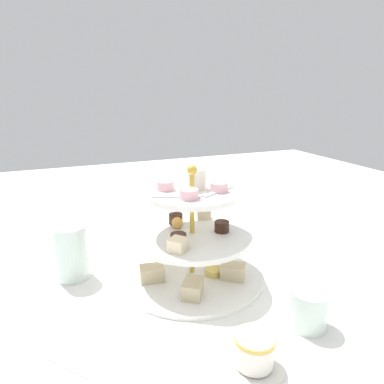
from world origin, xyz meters
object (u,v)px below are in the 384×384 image
tiered_serving_stand (192,244)px  water_glass_tall_right (72,252)px  butter_knife_left (173,223)px  teacup_with_saucer (254,352)px  butter_knife_right (96,377)px  water_glass_short_left (308,308)px

tiered_serving_stand → water_glass_tall_right: (-0.23, 0.09, -0.02)m
tiered_serving_stand → butter_knife_left: bearing=78.7°
teacup_with_saucer → butter_knife_right: bearing=163.8°
teacup_with_saucer → water_glass_tall_right: bearing=122.2°
tiered_serving_stand → water_glass_tall_right: size_ratio=2.59×
butter_knife_left → tiered_serving_stand: bearing=85.5°
water_glass_short_left → teacup_with_saucer: bearing=-161.8°
tiered_serving_stand → water_glass_tall_right: tiered_serving_stand is taller
water_glass_short_left → butter_knife_right: size_ratio=0.39×
water_glass_short_left → butter_knife_right: bearing=176.9°
teacup_with_saucer → butter_knife_left: 0.56m
water_glass_tall_right → butter_knife_right: (0.01, -0.29, -0.06)m
tiered_serving_stand → water_glass_short_left: tiered_serving_stand is taller
tiered_serving_stand → teacup_with_saucer: size_ratio=3.30×
water_glass_tall_right → butter_knife_right: size_ratio=0.67×
tiered_serving_stand → water_glass_short_left: (0.12, -0.22, -0.04)m
teacup_with_saucer → butter_knife_left: size_ratio=0.53×
water_glass_tall_right → water_glass_short_left: (0.35, -0.31, -0.02)m
water_glass_tall_right → water_glass_short_left: bearing=-41.3°
butter_knife_left → water_glass_tall_right: bearing=41.7°
water_glass_short_left → teacup_with_saucer: size_ratio=0.73×
tiered_serving_stand → water_glass_tall_right: 0.25m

